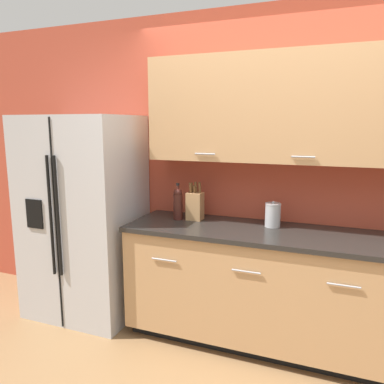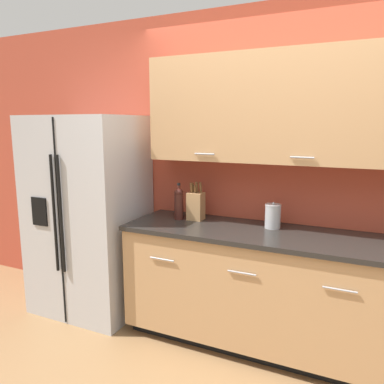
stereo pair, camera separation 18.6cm
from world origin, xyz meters
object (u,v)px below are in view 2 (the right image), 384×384
(knife_block, at_px, (196,205))
(refrigerator, at_px, (88,215))
(wine_bottle, at_px, (179,203))
(steel_canister, at_px, (273,216))

(knife_block, bearing_deg, refrigerator, -171.54)
(knife_block, relative_size, wine_bottle, 1.04)
(refrigerator, distance_m, wine_bottle, 0.89)
(wine_bottle, relative_size, steel_canister, 1.51)
(wine_bottle, height_order, steel_canister, wine_bottle)
(refrigerator, distance_m, knife_block, 1.02)
(refrigerator, height_order, knife_block, refrigerator)
(steel_canister, bearing_deg, refrigerator, -174.39)
(wine_bottle, bearing_deg, knife_block, 19.28)
(knife_block, bearing_deg, steel_canister, 1.07)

